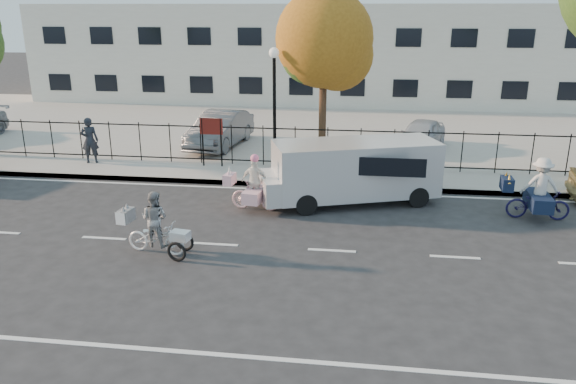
% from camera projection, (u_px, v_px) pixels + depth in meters
% --- Properties ---
extents(ground, '(120.00, 120.00, 0.00)m').
position_uv_depth(ground, '(215.00, 244.00, 14.40)').
color(ground, '#333334').
extents(road_markings, '(60.00, 9.52, 0.01)m').
position_uv_depth(road_markings, '(215.00, 244.00, 14.40)').
color(road_markings, silver).
rests_on(road_markings, ground).
extents(curb, '(60.00, 0.10, 0.15)m').
position_uv_depth(curb, '(253.00, 183.00, 19.13)').
color(curb, '#A8A399').
rests_on(curb, ground).
extents(sidewalk, '(60.00, 2.20, 0.15)m').
position_uv_depth(sidewalk, '(258.00, 175.00, 20.12)').
color(sidewalk, '#A8A399').
rests_on(sidewalk, ground).
extents(parking_lot, '(60.00, 15.60, 0.15)m').
position_uv_depth(parking_lot, '(290.00, 126.00, 28.50)').
color(parking_lot, '#A8A399').
rests_on(parking_lot, ground).
extents(iron_fence, '(58.00, 0.06, 1.50)m').
position_uv_depth(iron_fence, '(263.00, 145.00, 20.90)').
color(iron_fence, black).
rests_on(iron_fence, sidewalk).
extents(building, '(34.00, 10.00, 6.00)m').
position_uv_depth(building, '(310.00, 52.00, 37.00)').
color(building, silver).
rests_on(building, ground).
extents(lamppost, '(0.36, 0.36, 4.33)m').
position_uv_depth(lamppost, '(274.00, 87.00, 19.77)').
color(lamppost, black).
rests_on(lamppost, sidewalk).
extents(street_sign, '(0.85, 0.06, 1.80)m').
position_uv_depth(street_sign, '(212.00, 133.00, 20.59)').
color(street_sign, black).
rests_on(street_sign, sidewalk).
extents(zebra_trike, '(1.87, 0.90, 1.60)m').
position_uv_depth(zebra_trike, '(156.00, 229.00, 13.72)').
color(zebra_trike, white).
rests_on(zebra_trike, ground).
extents(unicorn_bike, '(1.73, 1.22, 1.72)m').
position_uv_depth(unicorn_bike, '(254.00, 189.00, 16.70)').
color(unicorn_bike, beige).
rests_on(unicorn_bike, ground).
extents(bull_bike, '(1.95, 1.33, 1.81)m').
position_uv_depth(bull_bike, '(538.00, 195.00, 15.93)').
color(bull_bike, '#131139').
rests_on(bull_bike, ground).
extents(white_van, '(5.84, 3.33, 1.92)m').
position_uv_depth(white_van, '(352.00, 169.00, 17.22)').
color(white_van, silver).
rests_on(white_van, ground).
extents(pedestrian, '(0.72, 0.56, 1.74)m').
position_uv_depth(pedestrian, '(90.00, 140.00, 21.17)').
color(pedestrian, black).
rests_on(pedestrian, sidewalk).
extents(lot_car_c, '(2.14, 4.62, 1.46)m').
position_uv_depth(lot_car_c, '(220.00, 129.00, 23.75)').
color(lot_car_c, '#53575C').
rests_on(lot_car_c, parking_lot).
extents(lot_car_d, '(2.59, 3.94, 1.25)m').
position_uv_depth(lot_car_d, '(421.00, 135.00, 23.18)').
color(lot_car_d, '#B2B5BA').
rests_on(lot_car_d, parking_lot).
extents(tree_mid, '(3.57, 3.54, 6.50)m').
position_uv_depth(tree_mid, '(328.00, 44.00, 20.25)').
color(tree_mid, '#442D1D').
rests_on(tree_mid, ground).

